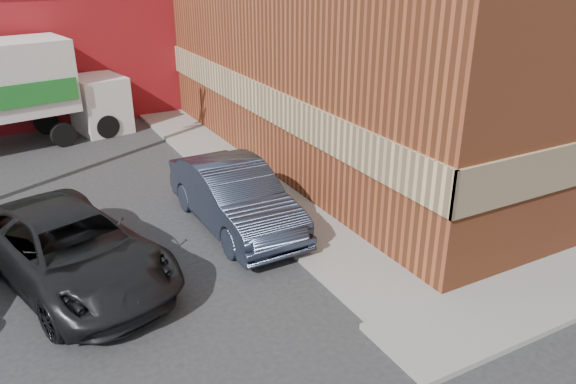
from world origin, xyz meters
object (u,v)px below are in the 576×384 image
brick_building (427,4)px  suv_a (72,249)px  sedan (235,197)px  box_truck (5,88)px

brick_building → suv_a: bearing=-160.2°
sedan → box_truck: size_ratio=0.64×
sedan → box_truck: 10.43m
suv_a → box_truck: (-0.34, 10.15, 1.34)m
box_truck → sedan: bearing=-75.4°
suv_a → brick_building: bearing=3.6°
sedan → suv_a: sedan is taller
brick_building → box_truck: (-13.64, 5.36, -2.57)m
sedan → suv_a: bearing=-170.4°
brick_building → sedan: bearing=-156.5°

